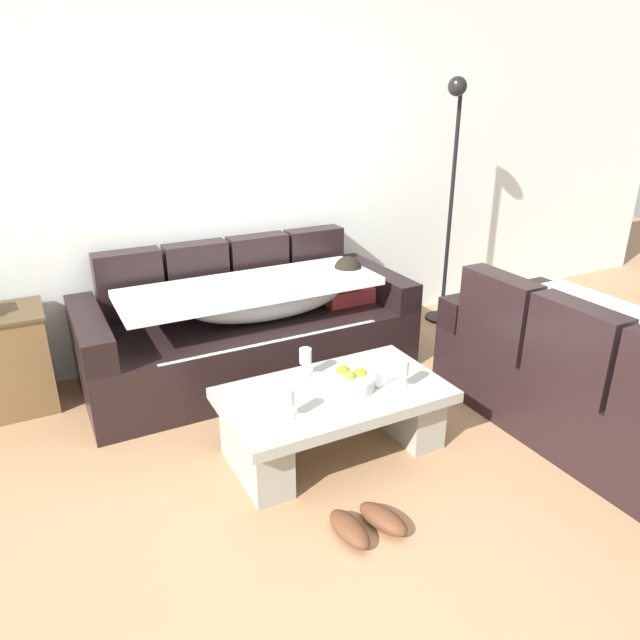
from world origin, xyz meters
name	(u,v)px	position (x,y,z in m)	size (l,w,h in m)	color
ground_plane	(402,498)	(0.00, 0.00, 0.00)	(14.00, 14.00, 0.00)	#A77B55
back_wall	(236,167)	(0.00, 2.15, 1.35)	(9.00, 0.10, 2.70)	white
couch_along_wall	(252,327)	(-0.13, 1.62, 0.33)	(2.21, 0.92, 0.88)	black
couch_near_window	(612,387)	(1.32, -0.11, 0.34)	(0.92, 1.98, 0.88)	black
coffee_table	(334,413)	(-0.10, 0.51, 0.24)	(1.20, 0.68, 0.38)	#9B9E92
fruit_bowl	(349,380)	(-0.01, 0.51, 0.42)	(0.28, 0.28, 0.10)	silver
wine_glass_near_left	(288,398)	(-0.44, 0.37, 0.50)	(0.07, 0.07, 0.17)	silver
wine_glass_near_right	(402,369)	(0.23, 0.36, 0.50)	(0.07, 0.07, 0.17)	silver
wine_glass_far_back	(305,357)	(-0.16, 0.73, 0.50)	(0.07, 0.07, 0.17)	silver
open_magazine	(379,373)	(0.21, 0.56, 0.39)	(0.28, 0.21, 0.01)	white
floor_lamp	(451,191)	(1.63, 1.75, 1.12)	(0.33, 0.31, 1.95)	black
pair_of_shoes	(366,524)	(-0.28, -0.11, 0.04)	(0.33, 0.30, 0.09)	#59331E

